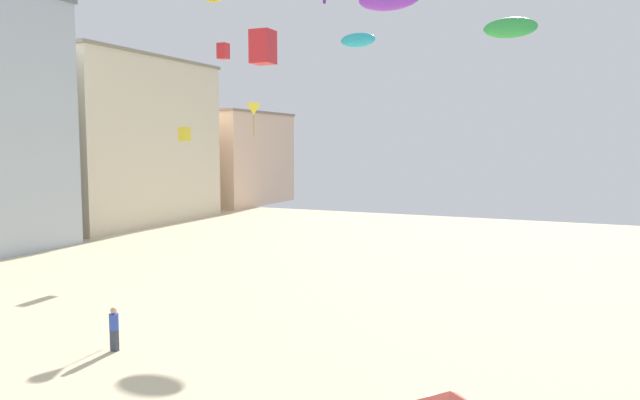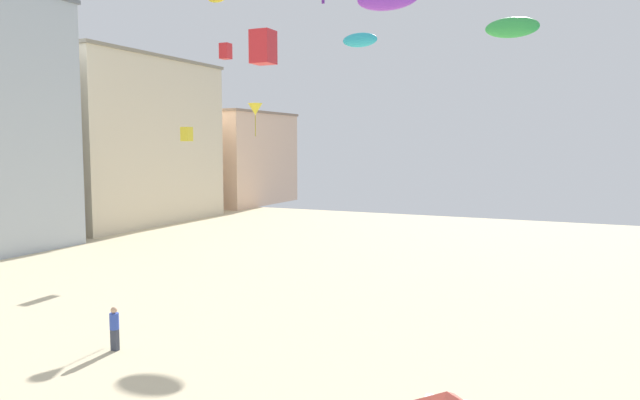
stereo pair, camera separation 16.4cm
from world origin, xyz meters
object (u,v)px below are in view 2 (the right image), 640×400
object	(u,v)px
kite_cyan_parafoil	(360,40)
kite_red_box_2	(263,47)
kite_red_box	(226,51)
kite_yellow_delta	(255,109)
kite_yellow_box	(187,134)
kite_green_parafoil	(512,27)
kite_flyer	(114,326)

from	to	relation	value
kite_cyan_parafoil	kite_red_box_2	bearing A→B (deg)	-81.22
kite_cyan_parafoil	kite_red_box_2	world-z (taller)	kite_cyan_parafoil
kite_red_box	kite_yellow_delta	xyz separation A→B (m)	(7.51, -8.53, -4.84)
kite_red_box	kite_yellow_delta	world-z (taller)	kite_red_box
kite_yellow_box	kite_yellow_delta	world-z (taller)	kite_yellow_delta
kite_green_parafoil	kite_flyer	bearing A→B (deg)	-123.03
kite_cyan_parafoil	kite_flyer	bearing A→B (deg)	-94.71
kite_flyer	kite_cyan_parafoil	bearing A→B (deg)	57.91
kite_green_parafoil	kite_yellow_delta	bearing A→B (deg)	-158.29
kite_cyan_parafoil	kite_red_box	bearing A→B (deg)	177.83
kite_flyer	kite_red_box_2	bearing A→B (deg)	11.45
kite_green_parafoil	kite_yellow_box	bearing A→B (deg)	-177.80
kite_flyer	kite_yellow_box	xyz separation A→B (m)	(-9.40, 17.00, 7.36)
kite_yellow_delta	kite_red_box_2	world-z (taller)	kite_red_box_2
kite_red_box	kite_cyan_parafoil	size ratio (longest dim) A/B	0.47
kite_green_parafoil	kite_yellow_delta	distance (m)	14.62
kite_flyer	kite_green_parafoil	bearing A→B (deg)	29.58
kite_green_parafoil	kite_red_box_2	distance (m)	16.22
kite_yellow_box	kite_red_box	distance (m)	7.39
kite_green_parafoil	kite_cyan_parafoil	bearing A→B (deg)	163.30
kite_yellow_delta	kite_cyan_parafoil	distance (m)	9.95
kite_flyer	kite_yellow_delta	world-z (taller)	kite_yellow_delta
kite_yellow_box	kite_yellow_delta	bearing A→B (deg)	-28.61
kite_red_box_2	kite_yellow_box	bearing A→B (deg)	135.61
kite_green_parafoil	kite_red_box	xyz separation A→B (m)	(-20.49, 3.36, 0.52)
kite_green_parafoil	kite_red_box_2	xyz separation A→B (m)	(-7.21, -14.29, -2.63)
kite_yellow_delta	kite_red_box_2	size ratio (longest dim) A/B	1.47
kite_yellow_box	kite_green_parafoil	xyz separation A→B (m)	(20.98, 0.80, 5.57)
kite_cyan_parafoil	kite_red_box_2	distance (m)	17.73
kite_yellow_box	kite_red_box	world-z (taller)	kite_red_box
kite_yellow_box	kite_red_box_2	distance (m)	19.50
kite_green_parafoil	kite_cyan_parafoil	world-z (taller)	kite_cyan_parafoil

